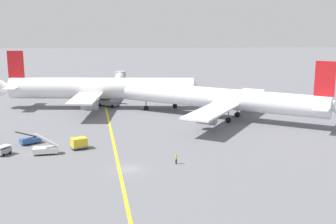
{
  "coord_description": "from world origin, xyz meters",
  "views": [
    {
      "loc": [
        3.24,
        -69.45,
        24.74
      ],
      "look_at": [
        7.81,
        26.29,
        4.0
      ],
      "focal_mm": 46.71,
      "sensor_mm": 36.0,
      "label": 1
    }
  ],
  "objects_px": {
    "pushback_tug": "(108,102)",
    "ground_crew_wing_walker_right": "(176,159)",
    "gse_stair_truck_yellow": "(46,149)",
    "gse_container_dolly_flat": "(79,143)",
    "gse_belt_loader_portside": "(30,140)",
    "jet_bridge": "(119,79)",
    "airliner_at_gate_left": "(101,89)",
    "airliner_being_pushed": "(221,99)",
    "gse_baggage_cart_near_cluster": "(4,150)"
  },
  "relations": [
    {
      "from": "jet_bridge",
      "to": "pushback_tug",
      "type": "bearing_deg",
      "value": -93.9
    },
    {
      "from": "ground_crew_wing_walker_right",
      "to": "gse_belt_loader_portside",
      "type": "bearing_deg",
      "value": 154.35
    },
    {
      "from": "gse_stair_truck_yellow",
      "to": "ground_crew_wing_walker_right",
      "type": "relative_size",
      "value": 2.76
    },
    {
      "from": "gse_stair_truck_yellow",
      "to": "jet_bridge",
      "type": "xyz_separation_m",
      "value": [
        9.42,
        69.03,
        3.25
      ]
    },
    {
      "from": "gse_stair_truck_yellow",
      "to": "airliner_at_gate_left",
      "type": "bearing_deg",
      "value": 81.99
    },
    {
      "from": "gse_baggage_cart_near_cluster",
      "to": "airliner_at_gate_left",
      "type": "bearing_deg",
      "value": 72.24
    },
    {
      "from": "gse_belt_loader_portside",
      "to": "jet_bridge",
      "type": "distance_m",
      "value": 63.7
    },
    {
      "from": "ground_crew_wing_walker_right",
      "to": "jet_bridge",
      "type": "xyz_separation_m",
      "value": [
        -14.35,
        75.68,
        3.36
      ]
    },
    {
      "from": "airliner_at_gate_left",
      "to": "airliner_being_pushed",
      "type": "bearing_deg",
      "value": -25.05
    },
    {
      "from": "ground_crew_wing_walker_right",
      "to": "airliner_at_gate_left",
      "type": "bearing_deg",
      "value": 110.12
    },
    {
      "from": "pushback_tug",
      "to": "gse_belt_loader_portside",
      "type": "height_order",
      "value": "gse_belt_loader_portside"
    },
    {
      "from": "pushback_tug",
      "to": "gse_belt_loader_portside",
      "type": "bearing_deg",
      "value": -108.28
    },
    {
      "from": "pushback_tug",
      "to": "ground_crew_wing_walker_right",
      "type": "distance_m",
      "value": 53.62
    },
    {
      "from": "gse_container_dolly_flat",
      "to": "gse_baggage_cart_near_cluster",
      "type": "height_order",
      "value": "gse_container_dolly_flat"
    },
    {
      "from": "ground_crew_wing_walker_right",
      "to": "jet_bridge",
      "type": "bearing_deg",
      "value": 100.73
    },
    {
      "from": "airliner_at_gate_left",
      "to": "gse_stair_truck_yellow",
      "type": "xyz_separation_m",
      "value": [
        -5.92,
        -42.07,
        -4.49
      ]
    },
    {
      "from": "gse_belt_loader_portside",
      "to": "gse_stair_truck_yellow",
      "type": "xyz_separation_m",
      "value": [
        4.65,
        -6.99,
        0.2
      ]
    },
    {
      "from": "gse_container_dolly_flat",
      "to": "jet_bridge",
      "type": "bearing_deg",
      "value": 86.75
    },
    {
      "from": "gse_stair_truck_yellow",
      "to": "ground_crew_wing_walker_right",
      "type": "height_order",
      "value": "gse_stair_truck_yellow"
    },
    {
      "from": "pushback_tug",
      "to": "gse_container_dolly_flat",
      "type": "xyz_separation_m",
      "value": [
        -2.07,
        -41.35,
        -0.07
      ]
    },
    {
      "from": "gse_baggage_cart_near_cluster",
      "to": "airliner_being_pushed",
      "type": "bearing_deg",
      "value": 31.54
    },
    {
      "from": "pushback_tug",
      "to": "gse_baggage_cart_near_cluster",
      "type": "bearing_deg",
      "value": -108.97
    },
    {
      "from": "gse_stair_truck_yellow",
      "to": "jet_bridge",
      "type": "height_order",
      "value": "jet_bridge"
    },
    {
      "from": "airliner_at_gate_left",
      "to": "ground_crew_wing_walker_right",
      "type": "height_order",
      "value": "airliner_at_gate_left"
    },
    {
      "from": "airliner_being_pushed",
      "to": "gse_stair_truck_yellow",
      "type": "height_order",
      "value": "airliner_being_pushed"
    },
    {
      "from": "gse_container_dolly_flat",
      "to": "ground_crew_wing_walker_right",
      "type": "xyz_separation_m",
      "value": [
        18.09,
        -9.82,
        -0.26
      ]
    },
    {
      "from": "airliner_at_gate_left",
      "to": "pushback_tug",
      "type": "relative_size",
      "value": 6.46
    },
    {
      "from": "pushback_tug",
      "to": "ground_crew_wing_walker_right",
      "type": "height_order",
      "value": "pushback_tug"
    },
    {
      "from": "ground_crew_wing_walker_right",
      "to": "jet_bridge",
      "type": "relative_size",
      "value": 0.08
    },
    {
      "from": "gse_stair_truck_yellow",
      "to": "ground_crew_wing_walker_right",
      "type": "xyz_separation_m",
      "value": [
        23.77,
        -6.65,
        -0.11
      ]
    },
    {
      "from": "airliner_being_pushed",
      "to": "airliner_at_gate_left",
      "type": "bearing_deg",
      "value": 154.95
    },
    {
      "from": "gse_stair_truck_yellow",
      "to": "jet_bridge",
      "type": "relative_size",
      "value": 0.22
    },
    {
      "from": "gse_stair_truck_yellow",
      "to": "gse_container_dolly_flat",
      "type": "bearing_deg",
      "value": 29.16
    },
    {
      "from": "airliner_being_pushed",
      "to": "jet_bridge",
      "type": "relative_size",
      "value": 2.35
    },
    {
      "from": "airliner_being_pushed",
      "to": "pushback_tug",
      "type": "xyz_separation_m",
      "value": [
        -29.53,
        17.11,
        -3.76
      ]
    },
    {
      "from": "airliner_being_pushed",
      "to": "ground_crew_wing_walker_right",
      "type": "bearing_deg",
      "value": -111.64
    },
    {
      "from": "airliner_at_gate_left",
      "to": "gse_container_dolly_flat",
      "type": "distance_m",
      "value": 39.14
    },
    {
      "from": "airliner_at_gate_left",
      "to": "ground_crew_wing_walker_right",
      "type": "bearing_deg",
      "value": -69.88
    },
    {
      "from": "airliner_at_gate_left",
      "to": "ground_crew_wing_walker_right",
      "type": "relative_size",
      "value": 32.11
    },
    {
      "from": "gse_container_dolly_flat",
      "to": "gse_belt_loader_portside",
      "type": "xyz_separation_m",
      "value": [
        -10.33,
        3.83,
        -0.35
      ]
    },
    {
      "from": "gse_belt_loader_portside",
      "to": "airliner_at_gate_left",
      "type": "bearing_deg",
      "value": 73.24
    },
    {
      "from": "gse_container_dolly_flat",
      "to": "airliner_being_pushed",
      "type": "bearing_deg",
      "value": 37.49
    },
    {
      "from": "airliner_at_gate_left",
      "to": "jet_bridge",
      "type": "bearing_deg",
      "value": 82.6
    },
    {
      "from": "airliner_being_pushed",
      "to": "ground_crew_wing_walker_right",
      "type": "xyz_separation_m",
      "value": [
        -13.52,
        -34.06,
        -4.09
      ]
    },
    {
      "from": "airliner_being_pushed",
      "to": "pushback_tug",
      "type": "relative_size",
      "value": 6.03
    },
    {
      "from": "airliner_being_pushed",
      "to": "jet_bridge",
      "type": "height_order",
      "value": "airliner_being_pushed"
    },
    {
      "from": "gse_belt_loader_portside",
      "to": "jet_bridge",
      "type": "relative_size",
      "value": 0.21
    },
    {
      "from": "gse_container_dolly_flat",
      "to": "airliner_at_gate_left",
      "type": "bearing_deg",
      "value": 89.65
    },
    {
      "from": "gse_stair_truck_yellow",
      "to": "gse_baggage_cart_near_cluster",
      "type": "relative_size",
      "value": 1.54
    },
    {
      "from": "gse_stair_truck_yellow",
      "to": "ground_crew_wing_walker_right",
      "type": "bearing_deg",
      "value": -15.63
    }
  ]
}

